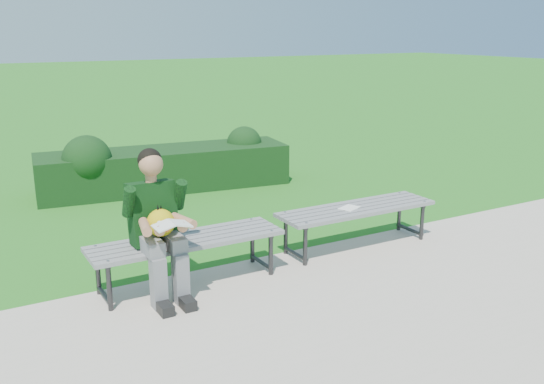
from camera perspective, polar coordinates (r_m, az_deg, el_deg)
ground at (r=6.20m, az=-4.30°, el=-6.97°), size 80.00×80.00×0.00m
walkway at (r=4.82m, az=4.94°, el=-13.69°), size 30.00×3.50×0.02m
hedge at (r=9.14m, az=-10.36°, el=2.43°), size 3.74×1.37×0.91m
bench_left at (r=5.64m, az=-8.02°, el=-4.86°), size 1.80×0.50×0.46m
bench_right at (r=6.61m, az=7.97°, el=-1.84°), size 1.80×0.50×0.46m
seated_boy at (r=5.36m, az=-10.73°, el=-2.67°), size 0.56×0.76×1.31m
paper_sheet at (r=6.53m, az=7.29°, el=-1.49°), size 0.26×0.23×0.01m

